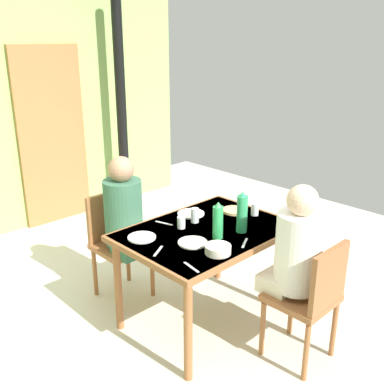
{
  "coord_description": "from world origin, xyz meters",
  "views": [
    {
      "loc": [
        -1.89,
        -2.2,
        2.08
      ],
      "look_at": [
        0.25,
        0.0,
        1.01
      ],
      "focal_mm": 41.95,
      "sensor_mm": 36.0,
      "label": 1
    }
  ],
  "objects_px": {
    "person_near_diner": "(297,249)",
    "water_bottle_green_near": "(242,213)",
    "chair_far_diner": "(117,239)",
    "dining_table": "(206,240)",
    "person_far_diner": "(125,211)",
    "water_bottle_green_far": "(218,221)",
    "serving_bowl_center": "(218,249)",
    "chair_near_diner": "(311,296)"
  },
  "relations": [
    {
      "from": "dining_table",
      "to": "person_near_diner",
      "type": "relative_size",
      "value": 1.57
    },
    {
      "from": "water_bottle_green_far",
      "to": "chair_near_diner",
      "type": "bearing_deg",
      "value": -72.79
    },
    {
      "from": "person_near_diner",
      "to": "water_bottle_green_near",
      "type": "bearing_deg",
      "value": 89.97
    },
    {
      "from": "person_near_diner",
      "to": "serving_bowl_center",
      "type": "relative_size",
      "value": 4.53
    },
    {
      "from": "person_far_diner",
      "to": "chair_near_diner",
      "type": "bearing_deg",
      "value": 105.45
    },
    {
      "from": "dining_table",
      "to": "person_near_diner",
      "type": "height_order",
      "value": "person_near_diner"
    },
    {
      "from": "chair_far_diner",
      "to": "person_far_diner",
      "type": "xyz_separation_m",
      "value": [
        -0.0,
        -0.14,
        0.28
      ]
    },
    {
      "from": "water_bottle_green_near",
      "to": "chair_far_diner",
      "type": "bearing_deg",
      "value": 112.07
    },
    {
      "from": "chair_near_diner",
      "to": "chair_far_diner",
      "type": "distance_m",
      "value": 1.63
    },
    {
      "from": "dining_table",
      "to": "serving_bowl_center",
      "type": "distance_m",
      "value": 0.39
    },
    {
      "from": "water_bottle_green_near",
      "to": "serving_bowl_center",
      "type": "relative_size",
      "value": 1.78
    },
    {
      "from": "chair_far_diner",
      "to": "water_bottle_green_near",
      "type": "relative_size",
      "value": 2.88
    },
    {
      "from": "serving_bowl_center",
      "to": "chair_far_diner",
      "type": "bearing_deg",
      "value": 91.57
    },
    {
      "from": "dining_table",
      "to": "serving_bowl_center",
      "type": "height_order",
      "value": "serving_bowl_center"
    },
    {
      "from": "chair_near_diner",
      "to": "serving_bowl_center",
      "type": "xyz_separation_m",
      "value": [
        -0.37,
        0.48,
        0.29
      ]
    },
    {
      "from": "chair_near_diner",
      "to": "water_bottle_green_far",
      "type": "xyz_separation_m",
      "value": [
        -0.2,
        0.64,
        0.38
      ]
    },
    {
      "from": "person_far_diner",
      "to": "water_bottle_green_near",
      "type": "bearing_deg",
      "value": 115.19
    },
    {
      "from": "chair_near_diner",
      "to": "water_bottle_green_near",
      "type": "relative_size",
      "value": 2.88
    },
    {
      "from": "water_bottle_green_near",
      "to": "serving_bowl_center",
      "type": "height_order",
      "value": "water_bottle_green_near"
    },
    {
      "from": "dining_table",
      "to": "water_bottle_green_far",
      "type": "distance_m",
      "value": 0.26
    },
    {
      "from": "dining_table",
      "to": "chair_near_diner",
      "type": "xyz_separation_m",
      "value": [
        0.16,
        -0.79,
        -0.18
      ]
    },
    {
      "from": "chair_near_diner",
      "to": "water_bottle_green_near",
      "type": "height_order",
      "value": "water_bottle_green_near"
    },
    {
      "from": "chair_far_diner",
      "to": "person_near_diner",
      "type": "relative_size",
      "value": 1.13
    },
    {
      "from": "person_near_diner",
      "to": "water_bottle_green_near",
      "type": "relative_size",
      "value": 2.55
    },
    {
      "from": "chair_near_diner",
      "to": "serving_bowl_center",
      "type": "height_order",
      "value": "chair_near_diner"
    },
    {
      "from": "person_near_diner",
      "to": "person_far_diner",
      "type": "xyz_separation_m",
      "value": [
        -0.4,
        1.31,
        0.0
      ]
    },
    {
      "from": "chair_far_diner",
      "to": "water_bottle_green_near",
      "type": "distance_m",
      "value": 1.14
    },
    {
      "from": "dining_table",
      "to": "serving_bowl_center",
      "type": "bearing_deg",
      "value": -124.5
    },
    {
      "from": "serving_bowl_center",
      "to": "dining_table",
      "type": "bearing_deg",
      "value": 55.5
    },
    {
      "from": "dining_table",
      "to": "person_near_diner",
      "type": "distance_m",
      "value": 0.68
    },
    {
      "from": "chair_near_diner",
      "to": "person_far_diner",
      "type": "xyz_separation_m",
      "value": [
        -0.4,
        1.45,
        0.28
      ]
    },
    {
      "from": "person_near_diner",
      "to": "water_bottle_green_near",
      "type": "height_order",
      "value": "person_near_diner"
    },
    {
      "from": "serving_bowl_center",
      "to": "water_bottle_green_near",
      "type": "bearing_deg",
      "value": 17.29
    },
    {
      "from": "chair_far_diner",
      "to": "person_near_diner",
      "type": "xyz_separation_m",
      "value": [
        0.4,
        -1.45,
        0.28
      ]
    },
    {
      "from": "chair_near_diner",
      "to": "water_bottle_green_far",
      "type": "distance_m",
      "value": 0.77
    },
    {
      "from": "person_far_diner",
      "to": "water_bottle_green_far",
      "type": "bearing_deg",
      "value": 104.02
    },
    {
      "from": "chair_near_diner",
      "to": "chair_far_diner",
      "type": "bearing_deg",
      "value": 104.18
    },
    {
      "from": "dining_table",
      "to": "water_bottle_green_near",
      "type": "distance_m",
      "value": 0.34
    },
    {
      "from": "chair_near_diner",
      "to": "chair_far_diner",
      "type": "xyz_separation_m",
      "value": [
        -0.4,
        1.58,
        0.0
      ]
    },
    {
      "from": "person_near_diner",
      "to": "chair_near_diner",
      "type": "bearing_deg",
      "value": -90.0
    },
    {
      "from": "person_far_diner",
      "to": "water_bottle_green_near",
      "type": "height_order",
      "value": "person_far_diner"
    },
    {
      "from": "dining_table",
      "to": "water_bottle_green_near",
      "type": "relative_size",
      "value": 4.02
    }
  ]
}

